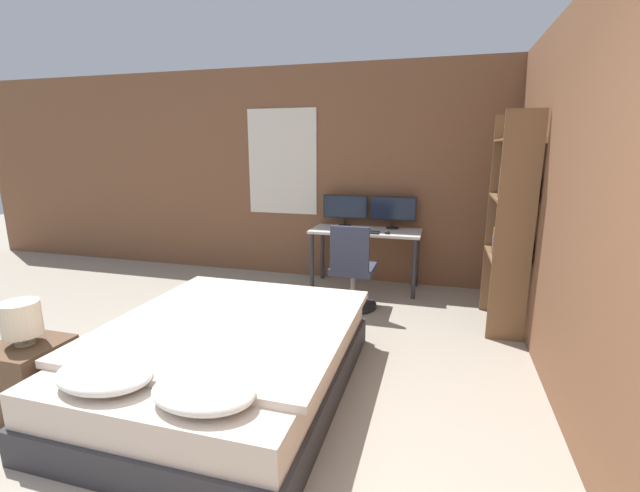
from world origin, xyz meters
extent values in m
cube|color=brown|center=(0.00, 4.13, 1.35)|extent=(12.00, 0.06, 2.70)
cube|color=silver|center=(-1.03, 4.09, 1.51)|extent=(0.94, 0.01, 1.35)
cube|color=#A3B2CC|center=(-1.03, 4.10, 1.51)|extent=(0.86, 0.01, 1.27)
cube|color=brown|center=(1.84, 1.50, 1.35)|extent=(0.06, 12.00, 2.70)
cube|color=#2D2D33|center=(-0.39, 1.25, 0.11)|extent=(1.63, 2.09, 0.22)
cube|color=beige|center=(-0.39, 1.25, 0.33)|extent=(1.57, 2.03, 0.21)
cube|color=beige|center=(-0.39, 1.37, 0.46)|extent=(1.67, 1.75, 0.05)
ellipsoid|color=white|center=(-0.69, 0.45, 0.50)|extent=(0.55, 0.38, 0.13)
ellipsoid|color=white|center=(-0.08, 0.45, 0.50)|extent=(0.55, 0.38, 0.13)
cube|color=brown|center=(-1.47, 0.65, 0.24)|extent=(0.42, 0.42, 0.48)
cylinder|color=gray|center=(-1.47, 0.65, 0.49)|extent=(0.11, 0.11, 0.02)
cylinder|color=gray|center=(-1.47, 0.65, 0.52)|extent=(0.02, 0.02, 0.05)
cylinder|color=beige|center=(-1.47, 0.65, 0.66)|extent=(0.23, 0.23, 0.22)
cube|color=beige|center=(0.15, 3.78, 0.72)|extent=(1.31, 0.57, 0.03)
cylinder|color=#2D2D33|center=(-0.45, 3.54, 0.35)|extent=(0.05, 0.05, 0.70)
cylinder|color=#2D2D33|center=(0.76, 3.54, 0.35)|extent=(0.05, 0.05, 0.70)
cylinder|color=#2D2D33|center=(-0.45, 4.01, 0.35)|extent=(0.05, 0.05, 0.70)
cylinder|color=#2D2D33|center=(0.76, 4.01, 0.35)|extent=(0.05, 0.05, 0.70)
cylinder|color=black|center=(-0.14, 3.96, 0.74)|extent=(0.16, 0.16, 0.01)
cylinder|color=black|center=(-0.14, 3.96, 0.79)|extent=(0.03, 0.03, 0.09)
cube|color=black|center=(-0.14, 3.96, 0.98)|extent=(0.56, 0.03, 0.29)
cube|color=#192338|center=(-0.14, 3.95, 0.98)|extent=(0.53, 0.00, 0.26)
cylinder|color=black|center=(0.45, 3.96, 0.74)|extent=(0.16, 0.16, 0.01)
cylinder|color=black|center=(0.45, 3.96, 0.79)|extent=(0.03, 0.03, 0.09)
cube|color=black|center=(0.45, 3.96, 0.98)|extent=(0.56, 0.03, 0.29)
cube|color=#192338|center=(0.45, 3.95, 0.98)|extent=(0.53, 0.00, 0.26)
cube|color=black|center=(0.15, 3.59, 0.74)|extent=(0.38, 0.13, 0.02)
ellipsoid|color=black|center=(0.43, 3.59, 0.75)|extent=(0.07, 0.05, 0.04)
cylinder|color=black|center=(0.14, 3.09, 0.02)|extent=(0.52, 0.52, 0.04)
cylinder|color=gray|center=(0.14, 3.09, 0.22)|extent=(0.05, 0.05, 0.36)
cube|color=#33384C|center=(0.14, 3.09, 0.43)|extent=(0.45, 0.45, 0.07)
cube|color=#33384C|center=(0.14, 2.90, 0.70)|extent=(0.40, 0.05, 0.46)
cube|color=brown|center=(1.63, 2.65, 1.00)|extent=(0.32, 0.02, 2.01)
cube|color=brown|center=(1.63, 3.38, 1.00)|extent=(0.32, 0.02, 2.01)
cube|color=brown|center=(1.63, 3.02, 0.70)|extent=(0.32, 0.71, 0.02)
cube|color=brown|center=(1.63, 3.02, 1.24)|extent=(0.32, 0.71, 0.02)
cube|color=brown|center=(1.63, 3.02, 1.77)|extent=(0.32, 0.71, 0.02)
cube|color=orange|center=(1.63, 2.69, 0.81)|extent=(0.26, 0.03, 0.19)
cube|color=#28282D|center=(1.63, 2.73, 0.82)|extent=(0.26, 0.02, 0.21)
cube|color=teal|center=(1.63, 2.76, 0.81)|extent=(0.26, 0.04, 0.19)
cube|color=#337042|center=(1.63, 2.80, 0.84)|extent=(0.26, 0.02, 0.25)
cube|color=#337042|center=(1.63, 2.83, 0.81)|extent=(0.26, 0.03, 0.19)
cube|color=#7A387F|center=(1.63, 2.87, 0.83)|extent=(0.26, 0.03, 0.24)
cube|color=#28282D|center=(1.63, 2.92, 0.80)|extent=(0.26, 0.04, 0.18)
cube|color=orange|center=(1.63, 2.97, 0.84)|extent=(0.26, 0.03, 0.26)
cube|color=#2D4784|center=(1.63, 3.01, 0.80)|extent=(0.26, 0.03, 0.18)
cube|color=#7A387F|center=(1.63, 2.69, 1.35)|extent=(0.26, 0.03, 0.19)
cube|color=#337042|center=(1.63, 2.73, 1.38)|extent=(0.26, 0.02, 0.25)
cube|color=#2D4784|center=(1.63, 2.77, 1.36)|extent=(0.26, 0.04, 0.22)
cube|color=#7A387F|center=(1.63, 2.81, 1.34)|extent=(0.26, 0.02, 0.18)
cube|color=#BCB29E|center=(1.63, 2.85, 1.39)|extent=(0.26, 0.04, 0.27)
cube|color=gold|center=(1.63, 2.90, 1.39)|extent=(0.26, 0.04, 0.26)
cube|color=#28282D|center=(1.63, 2.94, 1.39)|extent=(0.26, 0.02, 0.26)
camera|label=1|loc=(1.01, -1.24, 1.70)|focal=24.00mm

